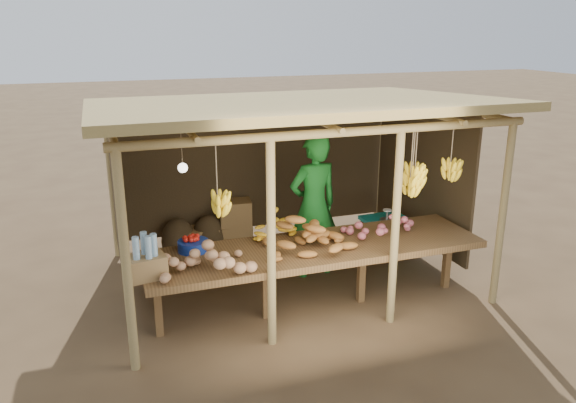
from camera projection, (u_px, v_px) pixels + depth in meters
name	position (u px, v px, depth m)	size (l,w,h in m)	color
ground	(288.00, 276.00, 7.49)	(60.00, 60.00, 0.00)	brown
stall_structure	(291.00, 136.00, 6.85)	(4.70, 3.50, 2.43)	#957E4D
counter	(315.00, 251.00, 6.42)	(3.90, 1.05, 0.80)	brown
potato_heap	(195.00, 255.00, 5.67)	(1.10, 0.66, 0.37)	tan
sweet_potato_heap	(304.00, 236.00, 6.20)	(1.00, 0.60, 0.36)	#AB6B2C
onion_heap	(387.00, 221.00, 6.66)	(0.90, 0.54, 0.36)	#C25E68
banana_pile	(275.00, 223.00, 6.62)	(0.54, 0.33, 0.34)	yellow
tomato_basin	(193.00, 245.00, 6.24)	(0.34, 0.34, 0.18)	navy
bottle_box	(146.00, 261.00, 5.55)	(0.41, 0.35, 0.46)	olive
vendor	(314.00, 206.00, 7.31)	(0.69, 0.46, 1.91)	#186F22
tarp_crate	(385.00, 236.00, 8.08)	(0.65, 0.57, 0.75)	brown
carton_stack	(225.00, 229.00, 8.30)	(0.98, 0.40, 0.73)	olive
burlap_sacks	(194.00, 235.00, 8.16)	(0.94, 0.49, 0.67)	#42331F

